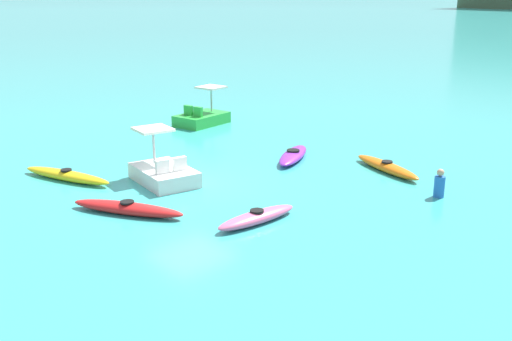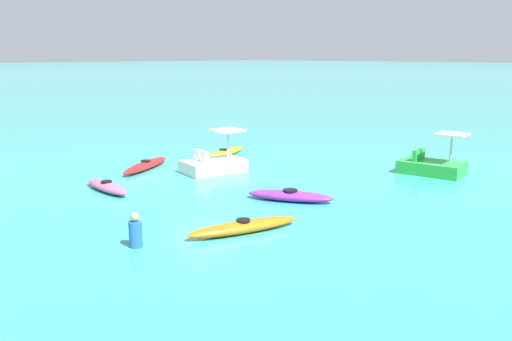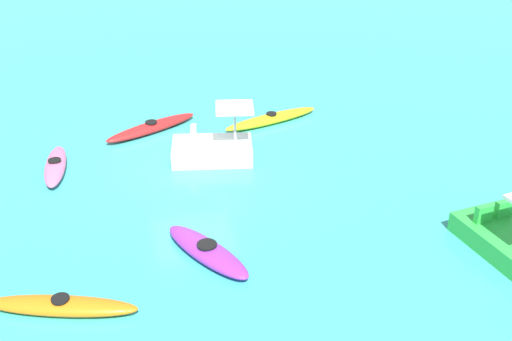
# 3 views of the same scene
# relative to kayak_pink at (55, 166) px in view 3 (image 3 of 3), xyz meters

# --- Properties ---
(ground_plane) EXTENTS (600.00, 600.00, 0.00)m
(ground_plane) POSITION_rel_kayak_pink_xyz_m (-3.88, 0.68, -0.16)
(ground_plane) COLOR #38ADA8
(kayak_pink) EXTENTS (0.70, 2.63, 0.37)m
(kayak_pink) POSITION_rel_kayak_pink_xyz_m (0.00, 0.00, 0.00)
(kayak_pink) COLOR pink
(kayak_pink) RESTS_ON ground_plane
(kayak_orange) EXTENTS (3.24, 1.50, 0.37)m
(kayak_orange) POSITION_rel_kayak_pink_xyz_m (-0.39, 6.52, -0.00)
(kayak_orange) COLOR orange
(kayak_orange) RESTS_ON ground_plane
(kayak_purple) EXTENTS (2.02, 2.83, 0.37)m
(kayak_purple) POSITION_rel_kayak_pink_xyz_m (-3.63, 5.27, 0.00)
(kayak_purple) COLOR purple
(kayak_purple) RESTS_ON ground_plane
(kayak_red) EXTENTS (3.29, 2.15, 0.37)m
(kayak_red) POSITION_rel_kayak_pink_xyz_m (-2.98, -2.16, -0.00)
(kayak_red) COLOR red
(kayak_red) RESTS_ON ground_plane
(kayak_yellow) EXTENTS (3.58, 1.67, 0.37)m
(kayak_yellow) POSITION_rel_kayak_pink_xyz_m (-7.03, -1.95, -0.00)
(kayak_yellow) COLOR yellow
(kayak_yellow) RESTS_ON ground_plane
(pedal_boat_green) EXTENTS (1.87, 2.63, 1.68)m
(pedal_boat_green) POSITION_rel_kayak_pink_xyz_m (-10.61, 6.56, 0.17)
(pedal_boat_green) COLOR green
(pedal_boat_green) RESTS_ON ground_plane
(pedal_boat_white) EXTENTS (2.63, 1.88, 1.68)m
(pedal_boat_white) POSITION_rel_kayak_pink_xyz_m (-4.64, 0.23, 0.17)
(pedal_boat_white) COLOR white
(pedal_boat_white) RESTS_ON ground_plane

